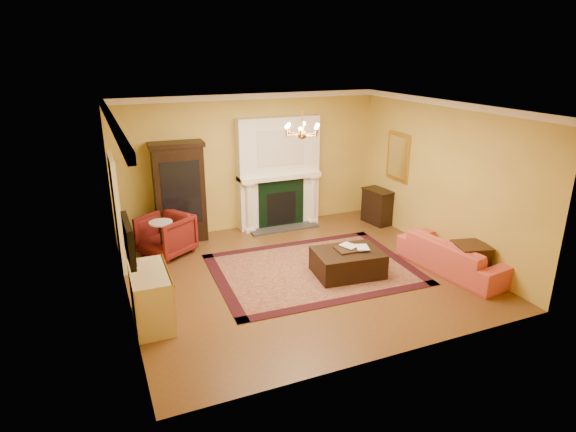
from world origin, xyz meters
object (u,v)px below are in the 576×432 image
china_cabinet (180,195)px  console_table (378,207)px  wingback_armchair (166,233)px  pedestal_table (162,238)px  end_table (470,262)px  leather_ottoman (348,262)px  coral_sofa (455,250)px  commode (151,297)px

china_cabinet → console_table: 4.54m
wingback_armchair → pedestal_table: (-0.11, -0.24, 0.01)m
end_table → leather_ottoman: end_table is taller
leather_ottoman → china_cabinet: bearing=136.4°
coral_sofa → china_cabinet: bearing=42.9°
commode → pedestal_table: bearing=77.9°
wingback_armchair → end_table: bearing=23.7°
china_cabinet → end_table: bearing=-38.5°
leather_ottoman → pedestal_table: bearing=152.7°
commode → leather_ottoman: (3.50, 0.27, -0.18)m
wingback_armchair → commode: (-0.63, -2.47, -0.04)m
china_cabinet → leather_ottoman: china_cabinet is taller
wingback_armchair → end_table: wingback_armchair is taller
china_cabinet → leather_ottoman: bearing=-47.3°
console_table → coral_sofa: bearing=-102.0°
wingback_armchair → console_table: wingback_armchair is taller
commode → coral_sofa: (5.37, -0.35, 0.00)m
commode → console_table: bearing=24.7°
pedestal_table → commode: 2.28m
commode → end_table: 5.49m
leather_ottoman → coral_sofa: bearing=-12.3°
china_cabinet → pedestal_table: size_ratio=2.56×
wingback_armchair → end_table: (4.82, -3.14, -0.15)m
china_cabinet → console_table: bearing=-6.6°
coral_sofa → leather_ottoman: coral_sofa is taller
end_table → console_table: 3.09m
wingback_armchair → coral_sofa: size_ratio=0.42×
pedestal_table → end_table: (4.93, -2.90, -0.16)m
commode → coral_sofa: coral_sofa is taller
wingback_armchair → pedestal_table: wingback_armchair is taller
end_table → pedestal_table: bearing=149.6°
console_table → leather_ottoman: (-2.01, -2.15, -0.15)m
commode → console_table: size_ratio=1.43×
china_cabinet → coral_sofa: china_cabinet is taller
pedestal_table → end_table: pedestal_table is taller
pedestal_table → console_table: 5.00m
pedestal_table → end_table: bearing=-30.4°
coral_sofa → pedestal_table: bearing=53.8°
china_cabinet → leather_ottoman: (2.43, -2.85, -0.78)m
china_cabinet → commode: (-1.07, -3.12, -0.60)m
china_cabinet → console_table: (4.44, -0.70, -0.62)m
end_table → leather_ottoman: bearing=154.3°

